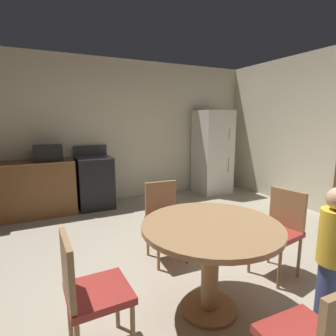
{
  "coord_description": "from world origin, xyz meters",
  "views": [
    {
      "loc": [
        -1.36,
        -2.09,
        1.57
      ],
      "look_at": [
        0.15,
        1.01,
        0.95
      ],
      "focal_mm": 28.79,
      "sensor_mm": 36.0,
      "label": 1
    }
  ],
  "objects_px": {
    "chair_west": "(88,289)",
    "person_child": "(332,253)",
    "refrigerator": "(212,152)",
    "dining_table": "(211,243)",
    "oven_range": "(95,182)",
    "chair_north": "(165,215)",
    "microwave": "(48,153)",
    "chair_east": "(280,227)"
  },
  "relations": [
    {
      "from": "refrigerator",
      "to": "microwave",
      "type": "relative_size",
      "value": 4.0
    },
    {
      "from": "chair_west",
      "to": "dining_table",
      "type": "bearing_deg",
      "value": 0.0
    },
    {
      "from": "oven_range",
      "to": "refrigerator",
      "type": "distance_m",
      "value": 2.54
    },
    {
      "from": "chair_east",
      "to": "person_child",
      "type": "distance_m",
      "value": 0.71
    },
    {
      "from": "oven_range",
      "to": "refrigerator",
      "type": "xyz_separation_m",
      "value": [
        2.51,
        -0.05,
        0.41
      ]
    },
    {
      "from": "chair_north",
      "to": "dining_table",
      "type": "bearing_deg",
      "value": 0.0
    },
    {
      "from": "dining_table",
      "to": "chair_east",
      "type": "relative_size",
      "value": 1.28
    },
    {
      "from": "microwave",
      "to": "chair_west",
      "type": "height_order",
      "value": "microwave"
    },
    {
      "from": "oven_range",
      "to": "chair_west",
      "type": "distance_m",
      "value": 3.25
    },
    {
      "from": "dining_table",
      "to": "chair_north",
      "type": "bearing_deg",
      "value": 87.12
    },
    {
      "from": "chair_north",
      "to": "refrigerator",
      "type": "bearing_deg",
      "value": 137.72
    },
    {
      "from": "chair_west",
      "to": "chair_north",
      "type": "distance_m",
      "value": 1.43
    },
    {
      "from": "chair_west",
      "to": "chair_north",
      "type": "xyz_separation_m",
      "value": [
        1.02,
        1.0,
        0.0
      ]
    },
    {
      "from": "oven_range",
      "to": "chair_east",
      "type": "bearing_deg",
      "value": -67.11
    },
    {
      "from": "oven_range",
      "to": "dining_table",
      "type": "height_order",
      "value": "oven_range"
    },
    {
      "from": "dining_table",
      "to": "person_child",
      "type": "distance_m",
      "value": 0.91
    },
    {
      "from": "chair_north",
      "to": "person_child",
      "type": "xyz_separation_m",
      "value": [
        0.7,
        -1.48,
        0.08
      ]
    },
    {
      "from": "microwave",
      "to": "person_child",
      "type": "distance_m",
      "value": 4.11
    },
    {
      "from": "chair_north",
      "to": "chair_east",
      "type": "distance_m",
      "value": 1.22
    },
    {
      "from": "refrigerator",
      "to": "microwave",
      "type": "xyz_separation_m",
      "value": [
        -3.24,
        0.05,
        0.15
      ]
    },
    {
      "from": "microwave",
      "to": "dining_table",
      "type": "bearing_deg",
      "value": -71.69
    },
    {
      "from": "chair_north",
      "to": "person_child",
      "type": "relative_size",
      "value": 0.8
    },
    {
      "from": "chair_west",
      "to": "person_child",
      "type": "relative_size",
      "value": 0.8
    },
    {
      "from": "refrigerator",
      "to": "person_child",
      "type": "distance_m",
      "value": 3.91
    },
    {
      "from": "dining_table",
      "to": "chair_west",
      "type": "xyz_separation_m",
      "value": [
        -0.97,
        -0.03,
        -0.09
      ]
    },
    {
      "from": "chair_west",
      "to": "refrigerator",
      "type": "bearing_deg",
      "value": 43.01
    },
    {
      "from": "microwave",
      "to": "chair_east",
      "type": "height_order",
      "value": "microwave"
    },
    {
      "from": "oven_range",
      "to": "refrigerator",
      "type": "relative_size",
      "value": 0.62
    },
    {
      "from": "oven_range",
      "to": "chair_north",
      "type": "distance_m",
      "value": 2.22
    },
    {
      "from": "chair_west",
      "to": "oven_range",
      "type": "bearing_deg",
      "value": 76.62
    },
    {
      "from": "oven_range",
      "to": "microwave",
      "type": "xyz_separation_m",
      "value": [
        -0.73,
        -0.0,
        0.56
      ]
    },
    {
      "from": "person_child",
      "to": "oven_range",
      "type": "bearing_deg",
      "value": -39.38
    },
    {
      "from": "chair_west",
      "to": "chair_north",
      "type": "bearing_deg",
      "value": 42.71
    },
    {
      "from": "chair_north",
      "to": "chair_west",
      "type": "bearing_deg",
      "value": -42.71
    },
    {
      "from": "oven_range",
      "to": "person_child",
      "type": "distance_m",
      "value": 3.82
    },
    {
      "from": "person_child",
      "to": "chair_east",
      "type": "bearing_deg",
      "value": -72.75
    },
    {
      "from": "chair_west",
      "to": "person_child",
      "type": "height_order",
      "value": "person_child"
    },
    {
      "from": "chair_west",
      "to": "person_child",
      "type": "bearing_deg",
      "value": -17.51
    },
    {
      "from": "refrigerator",
      "to": "chair_east",
      "type": "relative_size",
      "value": 2.02
    },
    {
      "from": "oven_range",
      "to": "refrigerator",
      "type": "height_order",
      "value": "refrigerator"
    },
    {
      "from": "refrigerator",
      "to": "chair_north",
      "type": "distance_m",
      "value": 3.05
    },
    {
      "from": "dining_table",
      "to": "chair_west",
      "type": "bearing_deg",
      "value": -178.3
    }
  ]
}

